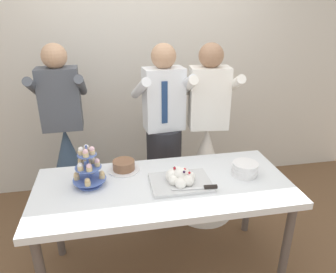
% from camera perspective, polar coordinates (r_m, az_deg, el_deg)
% --- Properties ---
extents(ground_plane, '(8.00, 8.00, 0.00)m').
position_cam_1_polar(ground_plane, '(2.72, -0.65, -22.77)').
color(ground_plane, brown).
extents(rear_wall, '(5.20, 0.10, 2.90)m').
position_cam_1_polar(rear_wall, '(3.38, -5.29, 14.38)').
color(rear_wall, beige).
rests_on(rear_wall, ground_plane).
extents(dessert_table, '(1.80, 0.80, 0.78)m').
position_cam_1_polar(dessert_table, '(2.27, -0.72, -10.31)').
color(dessert_table, silver).
rests_on(dessert_table, ground_plane).
extents(cupcake_stand, '(0.23, 0.23, 0.31)m').
position_cam_1_polar(cupcake_stand, '(2.23, -14.26, -5.74)').
color(cupcake_stand, '#4C66B2').
rests_on(cupcake_stand, dessert_table).
extents(main_cake_tray, '(0.44, 0.31, 0.13)m').
position_cam_1_polar(main_cake_tray, '(2.22, 2.25, -7.67)').
color(main_cake_tray, silver).
rests_on(main_cake_tray, dessert_table).
extents(plate_stack, '(0.19, 0.19, 0.10)m').
position_cam_1_polar(plate_stack, '(2.39, 13.77, -5.70)').
color(plate_stack, white).
rests_on(plate_stack, dessert_table).
extents(round_cake, '(0.24, 0.24, 0.08)m').
position_cam_1_polar(round_cake, '(2.41, -8.04, -5.35)').
color(round_cake, white).
rests_on(round_cake, dessert_table).
extents(person_groom, '(0.51, 0.53, 1.66)m').
position_cam_1_polar(person_groom, '(2.87, -0.74, -1.72)').
color(person_groom, '#232328').
rests_on(person_groom, ground_plane).
extents(person_bride, '(0.56, 0.56, 1.66)m').
position_cam_1_polar(person_bride, '(3.00, 6.88, -4.30)').
color(person_bride, white).
rests_on(person_bride, ground_plane).
extents(person_guest, '(0.56, 0.56, 1.66)m').
position_cam_1_polar(person_guest, '(3.09, -17.61, -4.37)').
color(person_guest, '#334760').
rests_on(person_guest, ground_plane).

